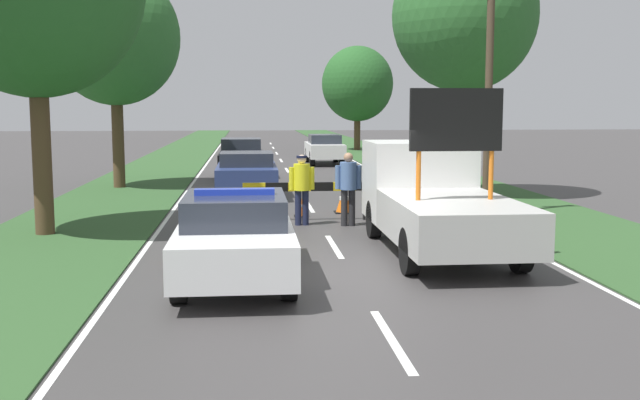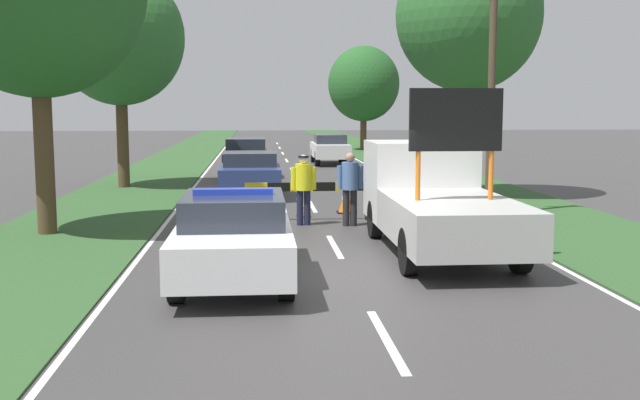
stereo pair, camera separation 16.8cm
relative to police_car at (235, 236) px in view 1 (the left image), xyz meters
The scene contains 21 objects.
ground_plane 2.19m from the police_car, 12.67° to the left, with size 160.00×160.00×0.00m, color #3D3A3A.
lane_markings 16.33m from the police_car, 82.94° to the left, with size 7.92×67.77×0.01m.
grass_verge_left 20.84m from the police_car, 100.93° to the left, with size 3.89×120.00×0.03m.
grass_verge_right 21.96m from the police_car, 68.73° to the left, with size 3.89×120.00×0.03m.
police_car is the anchor object (origin of this frame).
work_truck 4.68m from the police_car, 30.83° to the left, with size 2.23×5.95×3.25m.
road_barrier 6.74m from the police_car, 74.36° to the left, with size 3.48×0.08×0.99m.
police_officer 5.96m from the police_car, 75.06° to the left, with size 0.63×0.40×1.75m.
pedestrian_civilian 6.15m from the police_car, 64.33° to the left, with size 0.65×0.41×1.81m.
traffic_cone_near_police 8.81m from the police_car, 61.55° to the left, with size 0.47×0.47×0.65m.
traffic_cone_centre_front 7.39m from the police_car, 77.29° to the left, with size 0.37×0.37×0.52m.
traffic_cone_near_truck 5.79m from the police_car, 82.37° to the left, with size 0.42×0.42×0.59m.
traffic_cone_behind_barrier 8.33m from the police_car, 69.97° to the left, with size 0.52×0.52×0.71m.
traffic_cone_lane_edge 2.04m from the police_car, 127.49° to the left, with size 0.35×0.35×0.49m.
queued_car_hatch_blue 12.03m from the police_car, 89.18° to the left, with size 1.92×4.15×1.45m.
queued_car_sedan_black 18.44m from the police_car, 90.18° to the left, with size 1.80×4.21×1.63m.
queued_car_van_white 25.77m from the police_car, 80.84° to the left, with size 1.73×4.30×1.52m.
roadside_tree_near_left 14.02m from the police_car, 57.30° to the left, with size 4.58×4.58×8.19m.
roadside_tree_near_right 38.29m from the police_car, 78.62° to the left, with size 4.75×4.75×6.93m.
roadside_tree_mid_right 16.20m from the police_car, 106.51° to the left, with size 4.58×4.58×7.76m.
utility_pole 9.88m from the police_car, 46.38° to the left, with size 1.20×0.20×6.41m.
Camera 1 is at (-1.77, -12.98, 2.92)m, focal length 42.00 mm.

